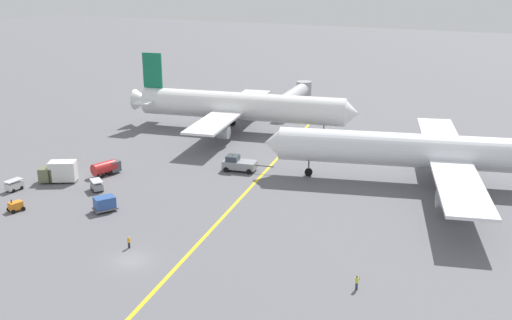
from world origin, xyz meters
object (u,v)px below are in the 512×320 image
Objects in this scene: gse_catering_truck_tall at (59,172)px; gse_baggage_cart_trailing at (97,185)px; gse_gpu_cart_small at (16,206)px; ground_crew_ramp_agent_by_cones at (129,242)px; gse_baggage_cart_near_cluster at (14,185)px; jet_bridge at (297,93)px; gse_container_dolly_flat at (105,203)px; ground_crew_marshaller_foreground at (357,282)px; pushback_tug at (239,164)px; airliner_at_gate_left at (240,107)px; airliner_being_pushed at (436,152)px; gse_fuel_bowser_stubby at (106,167)px.

gse_catering_truck_tall is 2.00× the size of gse_baggage_cart_trailing.
gse_gpu_cart_small reaches higher than ground_crew_ramp_agent_by_cones.
gse_catering_truck_tall is 2.19× the size of gse_baggage_cart_near_cluster.
gse_gpu_cart_small is (3.10, -11.89, -0.96)m from gse_catering_truck_tall.
jet_bridge is (15.87, 63.87, 2.62)m from gse_catering_truck_tall.
gse_container_dolly_flat is at bearing -0.99° from gse_baggage_cart_near_cluster.
gse_baggage_cart_trailing is 46.63m from ground_crew_marshaller_foreground.
pushback_tug is 3.15× the size of gse_baggage_cart_near_cluster.
gse_catering_truck_tall is at bearing -103.95° from jet_bridge.
gse_catering_truck_tall is (-11.99, -41.18, -3.56)m from airliner_at_gate_left.
ground_crew_marshaller_foreground is (38.79, -5.26, -0.30)m from gse_container_dolly_flat.
gse_catering_truck_tall is 4.01× the size of ground_crew_ramp_agent_by_cones.
airliner_being_pushed reaches higher than gse_gpu_cart_small.
airliner_at_gate_left reaches higher than ground_crew_marshaller_foreground.
gse_catering_truck_tall reaches higher than gse_baggage_cart_trailing.
airliner_being_pushed is 22.05× the size of gse_gpu_cart_small.
pushback_tug is 3.66× the size of gse_gpu_cart_small.
gse_gpu_cart_small is at bearing -113.72° from gse_baggage_cart_trailing.
pushback_tug is 2.32× the size of gse_container_dolly_flat.
gse_baggage_cart_near_cluster is (-15.61, -47.16, -4.46)m from airliner_at_gate_left.
airliner_at_gate_left is at bearing 103.23° from ground_crew_ramp_agent_by_cones.
ground_crew_marshaller_foreground is 1.07× the size of ground_crew_ramp_agent_by_cones.
airliner_at_gate_left is 15.88× the size of gse_baggage_cart_trailing.
ground_crew_ramp_agent_by_cones is (10.39, -7.97, -0.37)m from gse_container_dolly_flat.
gse_baggage_cart_near_cluster is 18.27m from gse_container_dolly_flat.
gse_baggage_cart_trailing is 64.84m from jet_bridge.
airliner_being_pushed is 32.66m from pushback_tug.
gse_baggage_cart_trailing is at bearing -130.63° from pushback_tug.
gse_baggage_cart_near_cluster reaches higher than ground_crew_marshaller_foreground.
gse_baggage_cart_near_cluster is 13.02m from gse_baggage_cart_trailing.
gse_baggage_cart_near_cluster is 1.70× the size of ground_crew_marshaller_foreground.
pushback_tug is 25.80m from gse_container_dolly_flat.
gse_container_dolly_flat reaches higher than ground_crew_marshaller_foreground.
gse_container_dolly_flat is 13.10m from ground_crew_ramp_agent_by_cones.
airliner_being_pushed is at bearing 14.21° from pushback_tug.
gse_gpu_cart_small is 0.47× the size of gse_fuel_bowser_stubby.
ground_crew_marshaller_foreground is (41.43, -52.74, -4.45)m from airliner_at_gate_left.
gse_fuel_bowser_stubby is (-3.47, 6.57, 0.47)m from gse_baggage_cart_trailing.
gse_baggage_cart_trailing is at bearing 137.81° from gse_container_dolly_flat.
gse_catering_truck_tall is 7.05m from gse_baggage_cart_near_cluster.
ground_crew_ramp_agent_by_cones is (-30.17, -40.04, -4.57)m from airliner_being_pushed.
ground_crew_ramp_agent_by_cones is (13.03, -55.45, -4.51)m from airliner_at_gate_left.
gse_gpu_cart_small is at bearing -99.57° from jet_bridge.
ground_crew_marshaller_foreground is at bearing 0.38° from gse_gpu_cart_small.
airliner_being_pushed is at bearing 21.22° from gse_fuel_bowser_stubby.
gse_fuel_bowser_stubby is 28.84m from ground_crew_ramp_agent_by_cones.
airliner_at_gate_left reaches higher than gse_container_dolly_flat.
jet_bridge is (-9.15, 78.14, 3.57)m from ground_crew_ramp_agent_by_cones.
gse_baggage_cart_trailing is 21.84m from ground_crew_ramp_agent_by_cones.
gse_catering_truck_tall is 1.20× the size of gse_fuel_bowser_stubby.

